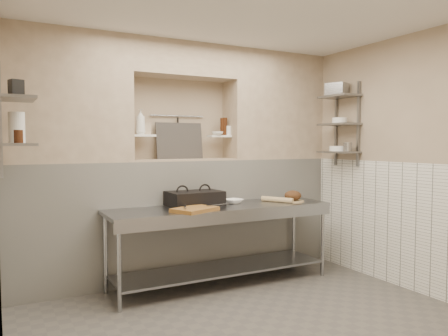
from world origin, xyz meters
TOP-DOWN VIEW (x-y plane):
  - floor at (0.00, 0.00)m, footprint 4.00×3.90m
  - wall_right at (2.05, 0.00)m, footprint 0.10×3.90m
  - wall_back at (0.00, 2.00)m, footprint 4.00×0.10m
  - backwall_lower at (0.00, 1.75)m, footprint 4.00×0.40m
  - alcove_sill at (0.00, 1.75)m, footprint 1.30×0.40m
  - backwall_pillar_left at (-1.33, 1.75)m, footprint 1.35×0.40m
  - backwall_pillar_right at (1.33, 1.75)m, footprint 1.35×0.40m
  - backwall_header at (0.00, 1.75)m, footprint 1.30×0.40m
  - wainscot_left at (-1.99, 0.00)m, footprint 0.02×3.90m
  - wainscot_right at (1.99, 0.00)m, footprint 0.02×3.90m
  - alcove_shelf_left at (-0.50, 1.75)m, footprint 0.28×0.16m
  - alcove_shelf_right at (0.50, 1.75)m, footprint 0.28×0.16m
  - utensil_rail at (0.00, 1.92)m, footprint 0.70×0.02m
  - hanging_steel at (0.00, 1.90)m, footprint 0.02×0.02m
  - splash_panel at (0.00, 1.85)m, footprint 0.60×0.08m
  - shelf_rail_left_b at (-1.98, 0.85)m, footprint 0.03×0.03m
  - wall_shelf_left_lower at (-1.84, 1.05)m, footprint 0.30×0.50m
  - wall_shelf_left_upper at (-1.84, 1.05)m, footprint 0.30×0.50m
  - shelf_rail_right_a at (1.98, 1.25)m, footprint 0.03×0.03m
  - shelf_rail_right_b at (1.98, 0.85)m, footprint 0.03×0.03m
  - wall_shelf_right_lower at (1.84, 1.05)m, footprint 0.30×0.50m
  - wall_shelf_right_mid at (1.84, 1.05)m, footprint 0.30×0.50m
  - wall_shelf_right_upper at (1.84, 1.05)m, footprint 0.30×0.50m
  - prep_table at (0.24, 1.18)m, footprint 2.60×0.70m
  - panini_press at (-0.02, 1.39)m, footprint 0.62×0.46m
  - cutting_board at (-0.18, 0.98)m, footprint 0.54×0.47m
  - knife_blade at (0.11, 1.02)m, footprint 0.29×0.09m
  - tongs at (-0.28, 1.00)m, footprint 0.10×0.22m
  - mixing_bowl at (0.47, 1.32)m, footprint 0.26×0.26m
  - rolling_pin at (0.99, 1.17)m, footprint 0.26×0.39m
  - bread_board at (1.18, 1.11)m, footprint 0.27×0.27m
  - bread_loaf at (1.18, 1.11)m, footprint 0.20×0.20m
  - bottle_soap at (-0.52, 1.74)m, footprint 0.14×0.14m
  - jar_alcove at (-0.44, 1.79)m, footprint 0.09×0.09m
  - bowl_alcove at (0.45, 1.70)m, footprint 0.17×0.17m
  - condiment_a at (0.58, 1.75)m, footprint 0.06×0.06m
  - condiment_b at (0.55, 1.76)m, footprint 0.05×0.05m
  - condiment_c at (0.62, 1.73)m, footprint 0.07×0.07m
  - jug_left at (-1.84, 1.12)m, footprint 0.14×0.14m
  - jar_left at (-1.84, 0.87)m, footprint 0.07×0.07m
  - box_left_upper at (-1.84, 1.04)m, footprint 0.13×0.13m
  - bowl_right at (1.84, 1.06)m, footprint 0.21×0.21m
  - canister_right at (1.84, 0.89)m, footprint 0.11×0.11m
  - bowl_right_mid at (1.84, 1.04)m, footprint 0.19×0.19m
  - basket_right at (1.84, 1.09)m, footprint 0.28×0.30m

SIDE VIEW (x-z plane):
  - floor at x=0.00m, z-range -0.10..0.00m
  - prep_table at x=0.24m, z-range 0.19..1.09m
  - backwall_lower at x=0.00m, z-range 0.00..1.40m
  - wainscot_left at x=-1.99m, z-range 0.00..1.40m
  - wainscot_right at x=1.99m, z-range 0.00..1.40m
  - bread_board at x=1.18m, z-range 0.90..0.92m
  - cutting_board at x=-0.18m, z-range 0.90..0.94m
  - mixing_bowl at x=0.47m, z-range 0.90..0.95m
  - rolling_pin at x=0.99m, z-range 0.90..0.96m
  - knife_blade at x=0.11m, z-range 0.95..0.95m
  - tongs at x=-0.28m, z-range 0.95..0.97m
  - bread_loaf at x=1.18m, z-range 0.92..1.04m
  - panini_press at x=-0.02m, z-range 0.90..1.07m
  - wall_right at x=2.05m, z-range 0.00..2.80m
  - wall_back at x=0.00m, z-range 0.00..2.80m
  - alcove_sill at x=0.00m, z-range 1.40..1.42m
  - wall_shelf_right_lower at x=1.84m, z-range 1.49..1.51m
  - bowl_right at x=1.84m, z-range 1.51..1.58m
  - canister_right at x=1.84m, z-range 1.51..1.62m
  - wall_shelf_left_lower at x=-1.84m, z-range 1.59..1.61m
  - splash_panel at x=0.00m, z-range 1.42..1.86m
  - jar_left at x=-1.84m, z-range 1.61..1.72m
  - alcove_shelf_left at x=-0.50m, z-range 1.69..1.71m
  - alcove_shelf_right at x=0.50m, z-range 1.69..1.71m
  - bowl_alcove at x=0.45m, z-range 1.71..1.76m
  - jug_left at x=-1.84m, z-range 1.61..1.89m
  - condiment_c at x=0.62m, z-range 1.71..1.83m
  - jar_alcove at x=-0.44m, z-range 1.71..1.85m
  - hanging_steel at x=0.00m, z-range 1.63..1.93m
  - shelf_rail_left_b at x=-1.98m, z-range 1.33..2.27m
  - condiment_b at x=0.55m, z-range 1.71..1.93m
  - condiment_a at x=0.58m, z-range 1.71..1.93m
  - shelf_rail_right_a at x=1.98m, z-range 1.33..2.38m
  - shelf_rail_right_b at x=1.98m, z-range 1.33..2.38m
  - wall_shelf_right_mid at x=1.84m, z-range 1.84..1.86m
  - bottle_soap at x=-0.52m, z-range 1.71..2.00m
  - bowl_right_mid at x=1.84m, z-range 1.86..1.93m
  - utensil_rail at x=0.00m, z-range 1.94..1.96m
  - wall_shelf_left_upper at x=-1.84m, z-range 1.99..2.01m
  - box_left_upper at x=-1.84m, z-range 2.01..2.16m
  - backwall_pillar_left at x=-1.33m, z-range 1.40..2.80m
  - backwall_pillar_right at x=1.33m, z-range 1.40..2.80m
  - wall_shelf_right_upper at x=1.84m, z-range 2.19..2.21m
  - basket_right at x=1.84m, z-range 2.21..2.37m
  - backwall_header at x=0.00m, z-range 2.40..2.80m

